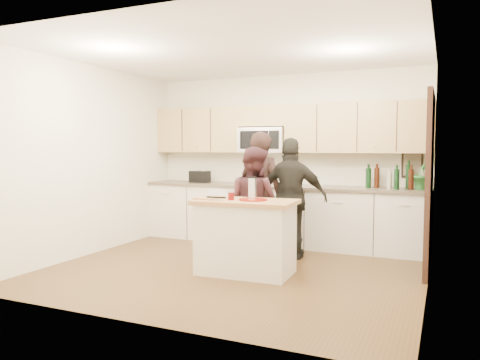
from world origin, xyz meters
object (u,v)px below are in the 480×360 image
at_px(island, 246,236).
at_px(woman_left, 261,194).
at_px(woman_right, 291,198).
at_px(woman_center, 254,205).
at_px(toaster, 200,177).

distance_m(island, woman_left, 1.04).
bearing_deg(woman_right, woman_center, 38.16).
relative_size(toaster, woman_left, 0.18).
bearing_deg(woman_left, woman_right, -165.15).
relative_size(woman_left, woman_center, 1.14).
distance_m(woman_left, woman_center, 0.40).
height_order(island, woman_right, woman_right).
relative_size(island, toaster, 3.82).
xyz_separation_m(island, woman_right, (0.26, 0.99, 0.38)).
xyz_separation_m(woman_center, woman_right, (0.38, 0.44, 0.06)).
xyz_separation_m(woman_left, woman_center, (0.04, -0.38, -0.11)).
xyz_separation_m(island, toaster, (-1.61, 1.80, 0.58)).
xyz_separation_m(island, woman_center, (-0.12, 0.55, 0.32)).
bearing_deg(woman_left, island, 107.25).
distance_m(woman_left, woman_right, 0.43).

